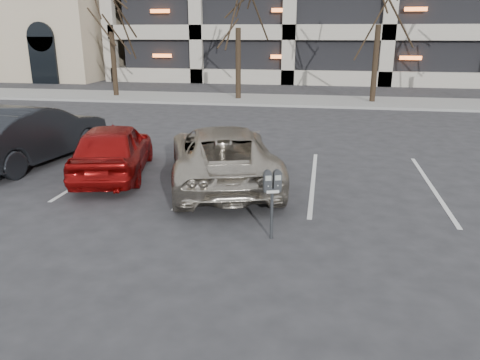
% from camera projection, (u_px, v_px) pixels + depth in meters
% --- Properties ---
extents(ground, '(140.00, 140.00, 0.00)m').
position_uv_depth(ground, '(242.00, 210.00, 9.73)').
color(ground, '#28282B').
rests_on(ground, ground).
extents(sidewalk, '(80.00, 4.00, 0.12)m').
position_uv_depth(sidewalk, '(294.00, 101.00, 24.72)').
color(sidewalk, gray).
rests_on(sidewalk, ground).
extents(stall_lines, '(16.90, 5.20, 0.00)m').
position_uv_depth(stall_lines, '(204.00, 174.00, 12.12)').
color(stall_lines, silver).
rests_on(stall_lines, ground).
extents(parking_meter, '(0.34, 0.22, 1.25)m').
position_uv_depth(parking_meter, '(272.00, 188.00, 8.10)').
color(parking_meter, black).
rests_on(parking_meter, ground).
extents(suv_silver, '(3.74, 5.57, 1.42)m').
position_uv_depth(suv_silver, '(222.00, 155.00, 11.24)').
color(suv_silver, '#AAA191').
rests_on(suv_silver, ground).
extents(car_red, '(2.56, 4.33, 1.38)m').
position_uv_depth(car_red, '(113.00, 149.00, 11.87)').
color(car_red, maroon).
rests_on(car_red, ground).
extents(car_dark, '(2.45, 5.10, 1.61)m').
position_uv_depth(car_dark, '(31.00, 134.00, 13.04)').
color(car_dark, black).
rests_on(car_dark, ground).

